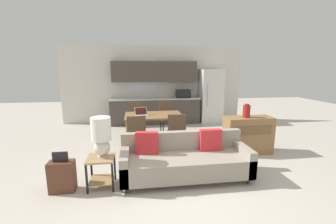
{
  "coord_description": "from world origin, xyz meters",
  "views": [
    {
      "loc": [
        -0.65,
        -3.44,
        1.95
      ],
      "look_at": [
        0.05,
        1.5,
        0.95
      ],
      "focal_mm": 24.0,
      "sensor_mm": 36.0,
      "label": 1
    }
  ],
  "objects": [
    {
      "name": "refrigerator",
      "position": [
        1.98,
        4.24,
        0.94
      ],
      "size": [
        0.76,
        0.71,
        1.88
      ],
      "color": "white",
      "rests_on": "ground_plane"
    },
    {
      "name": "couch",
      "position": [
        0.17,
        0.24,
        0.33
      ],
      "size": [
        2.23,
        0.8,
        0.83
      ],
      "color": "#3D2D1E",
      "rests_on": "ground_plane"
    },
    {
      "name": "dining_table",
      "position": [
        -0.22,
        2.19,
        0.69
      ],
      "size": [
        1.45,
        0.94,
        0.75
      ],
      "color": "olive",
      "rests_on": "ground_plane"
    },
    {
      "name": "dining_chair_near_right",
      "position": [
        0.23,
        1.39,
        0.52
      ],
      "size": [
        0.46,
        0.46,
        0.94
      ],
      "rotation": [
        0.0,
        0.0,
        3.03
      ],
      "color": "brown",
      "rests_on": "ground_plane"
    },
    {
      "name": "side_table",
      "position": [
        -1.25,
        0.11,
        0.34
      ],
      "size": [
        0.43,
        0.43,
        0.51
      ],
      "color": "tan",
      "rests_on": "ground_plane"
    },
    {
      "name": "credenza",
      "position": [
        1.86,
        1.2,
        0.42
      ],
      "size": [
        1.07,
        0.45,
        0.84
      ],
      "color": "olive",
      "rests_on": "ground_plane"
    },
    {
      "name": "table_lamp",
      "position": [
        -1.23,
        0.15,
        0.87
      ],
      "size": [
        0.32,
        0.32,
        0.66
      ],
      "color": "silver",
      "rests_on": "side_table"
    },
    {
      "name": "ground_plane",
      "position": [
        0.0,
        0.0,
        0.0
      ],
      "size": [
        20.0,
        20.0,
        0.0
      ],
      "primitive_type": "plane",
      "color": "beige"
    },
    {
      "name": "dining_chair_near_left",
      "position": [
        -0.68,
        1.35,
        0.52
      ],
      "size": [
        0.46,
        0.46,
        0.94
      ],
      "rotation": [
        0.0,
        0.0,
        3.25
      ],
      "color": "brown",
      "rests_on": "ground_plane"
    },
    {
      "name": "dining_chair_far_right",
      "position": [
        0.24,
        2.98,
        0.52
      ],
      "size": [
        0.46,
        0.46,
        0.94
      ],
      "rotation": [
        0.0,
        0.0,
        0.09
      ],
      "color": "brown",
      "rests_on": "ground_plane"
    },
    {
      "name": "wall_back",
      "position": [
        -0.01,
        4.63,
        1.35
      ],
      "size": [
        6.4,
        0.07,
        2.7
      ],
      "color": "silver",
      "rests_on": "ground_plane"
    },
    {
      "name": "dining_chair_far_left",
      "position": [
        -0.68,
        3.04,
        0.52
      ],
      "size": [
        0.46,
        0.46,
        0.94
      ],
      "rotation": [
        0.0,
        0.0,
        -0.11
      ],
      "color": "brown",
      "rests_on": "ground_plane"
    },
    {
      "name": "laptop",
      "position": [
        -0.53,
        2.14,
        0.8
      ],
      "size": [
        0.38,
        0.33,
        0.2
      ],
      "rotation": [
        0.0,
        0.0,
        0.28
      ],
      "color": "#B7BABC",
      "rests_on": "dining_table"
    },
    {
      "name": "suitcase",
      "position": [
        -1.85,
        0.05,
        0.26
      ],
      "size": [
        0.39,
        0.22,
        0.66
      ],
      "color": "brown",
      "rests_on": "ground_plane"
    },
    {
      "name": "vase",
      "position": [
        1.78,
        1.18,
        0.98
      ],
      "size": [
        0.16,
        0.16,
        0.31
      ],
      "color": "maroon",
      "rests_on": "credenza"
    },
    {
      "name": "kitchen_counter",
      "position": [
        0.02,
        4.33,
        0.84
      ],
      "size": [
        3.1,
        0.65,
        2.15
      ],
      "color": "#4C443D",
      "rests_on": "ground_plane"
    }
  ]
}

